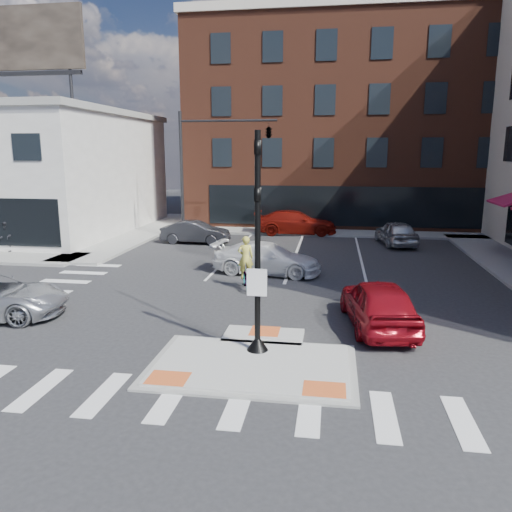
% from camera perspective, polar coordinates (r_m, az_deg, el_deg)
% --- Properties ---
extents(ground, '(120.00, 120.00, 0.00)m').
position_cam_1_polar(ground, '(13.88, -0.08, -11.75)').
color(ground, '#28282B').
rests_on(ground, ground).
extents(refuge_island, '(5.40, 4.65, 0.13)m').
position_cam_1_polar(refuge_island, '(13.62, -0.25, -11.99)').
color(refuge_island, gray).
rests_on(refuge_island, ground).
extents(sidewalk_nw, '(23.50, 20.50, 0.15)m').
position_cam_1_polar(sidewalk_nw, '(34.01, -24.76, 1.46)').
color(sidewalk_nw, gray).
rests_on(sidewalk_nw, ground).
extents(sidewalk_n, '(26.00, 3.00, 0.15)m').
position_cam_1_polar(sidewalk_n, '(35.01, 10.41, 2.62)').
color(sidewalk_n, gray).
rests_on(sidewalk_n, ground).
extents(building_n, '(24.40, 18.40, 15.50)m').
position_cam_1_polar(building_n, '(44.63, 10.47, 14.52)').
color(building_n, '#592A1B').
rests_on(building_n, ground).
extents(building_far_left, '(10.00, 12.00, 10.00)m').
position_cam_1_polar(building_far_left, '(64.85, 3.61, 11.31)').
color(building_far_left, slate).
rests_on(building_far_left, ground).
extents(building_far_right, '(12.00, 12.00, 12.00)m').
position_cam_1_polar(building_far_right, '(66.94, 15.18, 11.80)').
color(building_far_right, brown).
rests_on(building_far_right, ground).
extents(signal_pole, '(0.60, 0.60, 5.98)m').
position_cam_1_polar(signal_pole, '(13.49, 0.17, -1.87)').
color(signal_pole, black).
rests_on(signal_pole, refuge_island).
extents(mast_arm_signal, '(6.10, 2.24, 8.00)m').
position_cam_1_polar(mast_arm_signal, '(31.06, -1.31, 13.03)').
color(mast_arm_signal, black).
rests_on(mast_arm_signal, ground).
extents(red_sedan, '(2.53, 4.90, 1.59)m').
position_cam_1_polar(red_sedan, '(16.51, 13.82, -5.27)').
color(red_sedan, maroon).
rests_on(red_sedan, ground).
extents(white_pickup, '(5.22, 2.65, 1.45)m').
position_cam_1_polar(white_pickup, '(23.07, 1.23, -0.26)').
color(white_pickup, white).
rests_on(white_pickup, ground).
extents(bg_car_dark, '(4.21, 1.56, 1.38)m').
position_cam_1_polar(bg_car_dark, '(31.06, -6.93, 2.72)').
color(bg_car_dark, '#27282D').
rests_on(bg_car_dark, ground).
extents(bg_car_silver, '(2.47, 4.60, 1.49)m').
position_cam_1_polar(bg_car_silver, '(31.38, 15.73, 2.56)').
color(bg_car_silver, silver).
rests_on(bg_car_silver, ground).
extents(bg_car_red, '(5.70, 2.62, 1.62)m').
position_cam_1_polar(bg_car_red, '(34.31, 4.54, 3.83)').
color(bg_car_red, maroon).
rests_on(bg_car_red, ground).
extents(cyclist, '(1.07, 1.86, 2.22)m').
position_cam_1_polar(cyclist, '(20.45, -1.20, -1.78)').
color(cyclist, '#3F3F44').
rests_on(cyclist, ground).
extents(pedestrian_a, '(1.04, 1.03, 1.70)m').
position_cam_1_polar(pedestrian_a, '(30.61, -26.60, 2.00)').
color(pedestrian_a, '#222227').
rests_on(pedestrian_a, sidewalk_nw).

